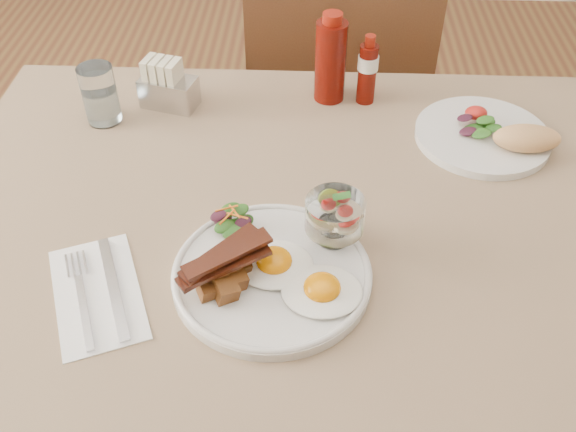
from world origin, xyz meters
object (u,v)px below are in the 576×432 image
Objects in this scene: chair_far at (335,106)px; second_plate at (493,135)px; water_glass at (101,98)px; sugar_caddy at (167,87)px; main_plate at (272,275)px; hot_sauce_bottle at (367,70)px; ketchup_bottle at (331,60)px; table at (344,257)px; fruit_cup at (335,215)px.

chair_far reaches higher than second_plate.
chair_far is 8.58× the size of water_glass.
water_glass reaches higher than sugar_caddy.
hot_sauce_bottle is (0.15, 0.47, 0.06)m from main_plate.
ketchup_bottle is at bearing 22.58° from sugar_caddy.
water_glass reaches higher than second_plate.
table is 0.37m from hot_sauce_bottle.
main_plate is at bearing -47.56° from sugar_caddy.
ketchup_bottle reaches higher than second_plate.
chair_far is at bearing 43.16° from water_glass.
chair_far is at bearing 85.01° from ketchup_bottle.
water_glass is (-0.11, -0.06, 0.01)m from sugar_caddy.
main_plate is 1.15× the size of second_plate.
water_glass is (-0.70, 0.04, 0.03)m from second_plate.
main_plate is at bearing -141.85° from fruit_cup.
fruit_cup is at bearing -136.19° from second_plate.
table is at bearing -141.49° from second_plate.
chair_far is 0.56m from sugar_caddy.
table is at bearing -97.07° from hot_sauce_bottle.
second_plate reaches higher than main_plate.
fruit_cup reaches higher than second_plate.
main_plate is 2.45× the size of sugar_caddy.
water_glass is (-0.42, 0.31, -0.02)m from fruit_cup.
fruit_cup is 0.40m from hot_sauce_bottle.
fruit_cup is (0.09, 0.07, 0.06)m from main_plate.
ketchup_bottle is at bearing 173.02° from hot_sauce_bottle.
main_plate is 0.49m from sugar_caddy.
sugar_caddy is at bearing -132.71° from chair_far.
sugar_caddy is (-0.59, 0.10, 0.02)m from second_plate.
sugar_caddy is (-0.33, 0.30, 0.13)m from table.
water_glass is at bearing 176.68° from second_plate.
table is 9.74× the size of hot_sauce_bottle.
ketchup_bottle is (-0.03, -0.32, 0.31)m from chair_far.
fruit_cup is at bearing -99.20° from hot_sauce_bottle.
ketchup_bottle reaches higher than table.
fruit_cup is at bearing -91.82° from chair_far.
ketchup_bottle reaches higher than hot_sauce_bottle.
fruit_cup is at bearing -89.32° from ketchup_bottle.
hot_sauce_bottle is (0.04, 0.33, 0.15)m from table.
fruit_cup is 0.40m from second_plate.
main_plate is at bearing -99.71° from ketchup_bottle.
ketchup_bottle is at bearing 94.69° from table.
table is at bearing 50.47° from main_plate.
fruit_cup is at bearing -34.65° from sugar_caddy.
chair_far is at bearing 119.66° from second_plate.
second_plate is at bearing -60.34° from chair_far.
table is 11.64× the size of sugar_caddy.
main_plate is 2.58× the size of water_glass.
table is 0.17m from fruit_cup.
ketchup_bottle is 0.07m from hot_sauce_bottle.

